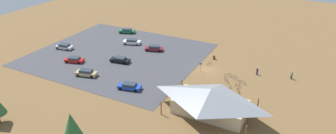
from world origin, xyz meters
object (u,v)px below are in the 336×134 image
bicycle_red_lone_east (238,91)px  bicycle_black_yard_center (237,85)px  bicycle_green_by_bin (228,75)px  car_blue_front_row (129,86)px  car_white_near_entry (132,42)px  lot_sign (200,66)px  car_black_inner_stall (120,60)px  bicycle_blue_trailside (235,78)px  car_maroon_end_stall (154,48)px  car_red_far_end (74,60)px  trash_bin (214,57)px  car_tan_mid_lot (86,73)px  car_green_by_curb (127,31)px  bicycle_purple_edge_south (227,81)px  bicycle_teal_yard_front (243,82)px  pine_far_west (72,125)px  bike_pavilion (210,99)px  visitor_by_pavilion (257,71)px  visitor_crossing_yard (292,75)px  car_silver_aisle_side (64,46)px  bicycle_yellow_yard_left (209,63)px

bicycle_red_lone_east → bicycle_black_yard_center: size_ratio=0.89×
bicycle_green_by_bin → car_blue_front_row: car_blue_front_row is taller
bicycle_black_yard_center → car_white_near_entry: 33.15m
lot_sign → car_black_inner_stall: size_ratio=0.45×
bicycle_blue_trailside → car_maroon_end_stall: (22.69, -5.66, 0.36)m
car_red_far_end → trash_bin: bearing=-149.7°
car_red_far_end → car_tan_mid_lot: car_tan_mid_lot is taller
car_maroon_end_stall → car_green_by_curb: bearing=-30.3°
bicycle_red_lone_east → bicycle_purple_edge_south: bearing=-41.8°
bicycle_teal_yard_front → bicycle_red_lone_east: bearing=92.3°
trash_bin → car_blue_front_row: (10.08, 21.34, 0.26)m
car_maroon_end_stall → pine_far_west: bearing=102.1°
bike_pavilion → bicycle_purple_edge_south: bearing=-86.8°
bicycle_black_yard_center → car_black_inner_stall: 27.74m
car_tan_mid_lot → visitor_by_pavilion: bearing=-151.8°
bicycle_purple_edge_south → bicycle_black_yard_center: bicycle_black_yard_center is taller
bicycle_green_by_bin → car_maroon_end_stall: bearing=-13.6°
pine_far_west → bicycle_red_lone_east: 31.85m
car_blue_front_row → bicycle_teal_yard_front: bearing=-147.5°
bicycle_green_by_bin → bicycle_blue_trailside: size_ratio=0.75×
car_white_near_entry → car_red_far_end: bearing=70.3°
bicycle_black_yard_center → car_maroon_end_stall: bearing=-19.5°
bicycle_black_yard_center → car_tan_mid_lot: (30.16, 10.15, 0.40)m
trash_bin → car_blue_front_row: bearing=64.7°
bicycle_black_yard_center → car_blue_front_row: size_ratio=0.33×
bicycle_teal_yard_front → car_white_near_entry: car_white_near_entry is taller
car_maroon_end_stall → visitor_crossing_yard: 33.21m
bicycle_teal_yard_front → car_silver_aisle_side: bearing=3.5°
lot_sign → bicycle_yellow_yard_left: 4.36m
pine_far_west → car_silver_aisle_side: size_ratio=1.34×
bicycle_teal_yard_front → car_blue_front_row: bearing=32.5°
visitor_by_pavilion → bike_pavilion: bearing=77.2°
bicycle_yellow_yard_left → car_blue_front_row: 20.55m
car_silver_aisle_side → car_red_far_end: 9.46m
pine_far_west → bicycle_black_yard_center: bearing=-119.2°
bicycle_purple_edge_south → car_red_far_end: 35.50m
bicycle_teal_yard_front → car_tan_mid_lot: size_ratio=0.35×
bicycle_yellow_yard_left → car_tan_mid_lot: 27.66m
bicycle_yellow_yard_left → car_red_far_end: (28.67, 13.32, 0.34)m
bicycle_purple_edge_south → bicycle_blue_trailside: bearing=-121.9°
bike_pavilion → visitor_crossing_yard: size_ratio=8.75×
bicycle_blue_trailside → car_silver_aisle_side: size_ratio=0.37×
car_black_inner_stall → bicycle_yellow_yard_left: bearing=-156.0°
car_maroon_end_stall → trash_bin: bearing=-171.9°
bicycle_yellow_yard_left → car_black_inner_stall: car_black_inner_stall is taller
bicycle_purple_edge_south → visitor_crossing_yard: bearing=-146.9°
bicycle_teal_yard_front → bicycle_black_yard_center: 1.79m
bike_pavilion → car_tan_mid_lot: bearing=-1.9°
car_black_inner_stall → car_green_by_curb: bearing=-60.3°
bike_pavilion → car_green_by_curb: bike_pavilion is taller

